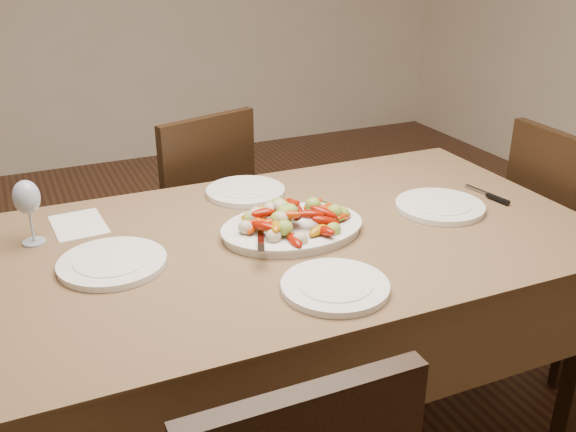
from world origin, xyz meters
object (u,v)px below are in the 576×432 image
(wine_glass, at_px, (29,211))
(serving_platter, at_px, (292,230))
(dining_table, at_px, (288,341))
(plate_far, at_px, (246,191))
(chair_far, at_px, (186,217))
(plate_right, at_px, (440,207))
(plate_left, at_px, (112,263))
(plate_near, at_px, (335,287))

(wine_glass, bearing_deg, serving_platter, -19.46)
(dining_table, xyz_separation_m, serving_platter, (0.02, 0.00, 0.39))
(plate_far, bearing_deg, wine_glass, -171.51)
(chair_far, distance_m, plate_right, 1.13)
(plate_left, relative_size, plate_near, 1.06)
(plate_near, bearing_deg, plate_left, 143.59)
(chair_far, relative_size, plate_left, 3.27)
(chair_far, height_order, wine_glass, wine_glass)
(plate_far, bearing_deg, dining_table, -90.38)
(dining_table, relative_size, wine_glass, 8.98)
(plate_near, bearing_deg, serving_platter, 83.24)
(plate_near, bearing_deg, wine_glass, 138.28)
(plate_left, relative_size, plate_right, 1.01)
(chair_far, relative_size, serving_platter, 2.25)
(serving_platter, height_order, plate_right, serving_platter)
(dining_table, relative_size, serving_platter, 4.35)
(dining_table, xyz_separation_m, plate_far, (0.00, 0.36, 0.39))
(plate_near, bearing_deg, chair_far, 92.45)
(plate_far, bearing_deg, plate_right, -36.05)
(plate_left, height_order, wine_glass, wine_glass)
(wine_glass, bearing_deg, dining_table, -20.24)
(dining_table, distance_m, plate_right, 0.66)
(dining_table, height_order, wine_glass, wine_glass)
(chair_far, xyz_separation_m, wine_glass, (-0.62, -0.62, 0.39))
(chair_far, relative_size, plate_right, 3.32)
(plate_near, height_order, wine_glass, wine_glass)
(chair_far, relative_size, plate_far, 3.51)
(chair_far, height_order, plate_far, chair_far)
(dining_table, distance_m, serving_platter, 0.39)
(chair_far, xyz_separation_m, plate_near, (0.05, -1.22, 0.29))
(serving_platter, relative_size, wine_glass, 2.06)
(chair_far, bearing_deg, plate_left, 46.19)
(plate_right, height_order, wine_glass, wine_glass)
(dining_table, relative_size, plate_left, 6.33)
(dining_table, bearing_deg, plate_near, -94.10)
(plate_left, relative_size, wine_glass, 1.42)
(plate_right, height_order, plate_near, same)
(plate_left, bearing_deg, plate_far, 33.48)
(serving_platter, bearing_deg, plate_near, -96.76)
(chair_far, xyz_separation_m, plate_left, (-0.43, -0.86, 0.29))
(plate_right, bearing_deg, plate_far, 143.95)
(plate_left, xyz_separation_m, plate_right, (1.04, -0.04, 0.00))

